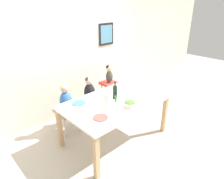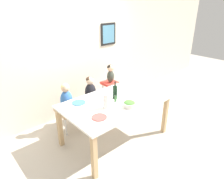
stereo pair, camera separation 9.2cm
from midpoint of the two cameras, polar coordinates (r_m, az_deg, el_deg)
The scene contains 17 objects.
ground_plane at distance 3.78m, azimuth 0.15°, elevation -13.57°, with size 14.00×14.00×0.00m, color #BCB2A3.
wall_back at distance 4.17m, azimuth -12.62°, elevation 10.17°, with size 10.00×0.09×2.70m.
dining_table at distance 3.41m, azimuth 0.16°, elevation -4.48°, with size 1.77×1.08×0.76m.
chair_far_left at distance 3.88m, azimuth -13.34°, elevation -6.66°, with size 0.37×0.42×0.44m.
chair_far_center at distance 4.13m, azimuth -6.89°, elevation -4.14°, with size 0.37×0.42×0.44m.
chair_right_highchair at distance 4.36m, azimuth -1.37°, elevation 0.15°, with size 0.32×0.36×0.70m.
person_child_left at distance 3.73m, azimuth -13.81°, elevation -2.31°, with size 0.23×0.20×0.52m.
person_child_center at distance 3.99m, azimuth -7.12°, elevation 0.02°, with size 0.23×0.20×0.52m.
person_baby_right at distance 4.22m, azimuth -1.43°, elevation 4.78°, with size 0.16×0.14×0.39m.
wine_bottle at distance 3.40m, azimuth 0.10°, elevation -0.68°, with size 0.08×0.08×0.31m.
paper_towel_roll at distance 3.09m, azimuth -2.37°, elevation -3.36°, with size 0.10×0.10×0.24m.
wine_glass_near at distance 3.49m, azimuth 4.09°, elevation 0.09°, with size 0.07×0.07×0.18m.
wine_glass_far at distance 3.35m, azimuth -3.07°, elevation -0.93°, with size 0.07×0.07×0.18m.
salad_bowl_large at distance 3.18m, azimuth 4.29°, elevation -4.07°, with size 0.21×0.21×0.10m.
dinner_plate_front_left at distance 2.90m, azimuth -4.20°, elevation -7.97°, with size 0.22×0.22×0.01m.
dinner_plate_back_left at distance 3.34m, azimuth -10.22°, elevation -3.83°, with size 0.22×0.22×0.01m.
condiment_bottle_hot_sauce at distance 3.32m, azimuth 0.27°, elevation -2.47°, with size 0.04×0.04×0.13m.
Camera 1 is at (-2.11, -2.14, 2.30)m, focal length 32.00 mm.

